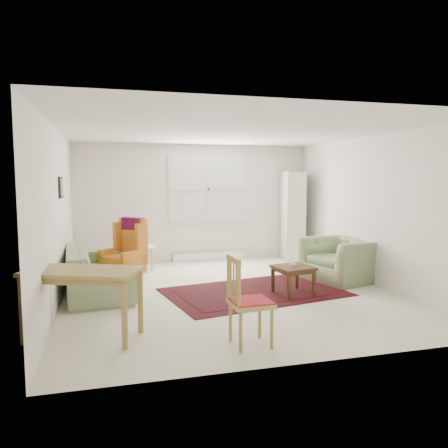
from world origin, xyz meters
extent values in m
cube|color=beige|center=(0.00, 0.00, 0.00)|extent=(5.00, 5.50, 0.01)
cube|color=white|center=(0.00, 0.00, 2.50)|extent=(5.00, 5.50, 0.01)
cube|color=white|center=(0.00, 2.75, 1.25)|extent=(5.00, 0.04, 2.50)
cube|color=white|center=(0.00, -2.75, 1.25)|extent=(5.00, 0.04, 2.50)
cube|color=white|center=(-2.50, 0.00, 1.25)|extent=(0.04, 5.50, 2.50)
cube|color=white|center=(2.50, 0.00, 1.25)|extent=(0.04, 5.50, 2.50)
cube|color=white|center=(0.30, 2.73, 1.55)|extent=(1.72, 0.06, 1.42)
cube|color=white|center=(0.30, 2.73, 1.55)|extent=(1.60, 0.02, 1.30)
cube|color=silver|center=(0.30, 2.67, 0.09)|extent=(1.60, 0.12, 0.18)
cube|color=black|center=(-2.48, 0.50, 1.65)|extent=(0.03, 0.42, 0.32)
cube|color=#A09B4A|center=(-2.46, 0.50, 1.65)|extent=(0.01, 0.34, 0.24)
imported|color=gray|center=(-2.00, 0.67, 0.47)|extent=(1.12, 2.41, 0.95)
imported|color=gray|center=(2.10, 0.28, 0.44)|extent=(1.26, 1.36, 0.88)
camera|label=1|loc=(-1.81, -6.47, 1.79)|focal=35.00mm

